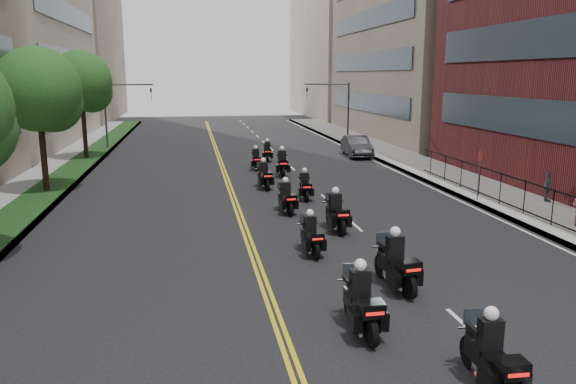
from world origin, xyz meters
name	(u,v)px	position (x,y,z in m)	size (l,w,h in m)	color
sidewalk_right	(445,176)	(12.00, 25.00, 0.07)	(4.00, 90.00, 0.15)	gray
sidewalk_left	(36,189)	(-12.00, 25.00, 0.07)	(4.00, 90.00, 0.15)	gray
grass_strip	(51,186)	(-11.20, 25.00, 0.17)	(2.00, 90.00, 0.04)	#133413
building_right_far	(355,29)	(21.50, 78.00, 13.00)	(15.00, 28.00, 26.00)	#A49B84
building_left_far	(52,25)	(-22.00, 78.00, 13.00)	(16.00, 28.00, 26.00)	#766456
iron_fence	(569,213)	(11.00, 12.00, 0.90)	(0.05, 28.00, 1.50)	black
street_trees	(9,101)	(-11.05, 18.61, 5.13)	(4.40, 38.40, 7.98)	black
traffic_signal_right	(338,103)	(9.54, 42.00, 3.70)	(4.09, 0.20, 5.60)	#3F3F44
traffic_signal_left	(117,105)	(-9.54, 42.00, 3.70)	(4.09, 0.20, 5.60)	#3F3F44
motorcycle_1	(492,359)	(2.28, 2.26, 0.68)	(0.54, 2.34, 1.73)	black
motorcycle_2	(361,304)	(0.49, 5.22, 0.72)	(0.57, 2.48, 1.83)	black
motorcycle_3	(396,265)	(2.34, 7.78, 0.74)	(0.72, 2.52, 1.86)	black
motorcycle_4	(311,237)	(0.56, 11.44, 0.63)	(0.53, 2.15, 1.59)	black
motorcycle_5	(336,214)	(2.20, 14.21, 0.70)	(0.56, 2.42, 1.78)	black
motorcycle_6	(286,199)	(0.70, 17.54, 0.65)	(0.61, 2.23, 1.65)	black
motorcycle_7	(305,187)	(2.12, 20.19, 0.63)	(0.56, 2.17, 1.60)	black
motorcycle_8	(264,176)	(0.42, 23.28, 0.68)	(0.64, 2.33, 1.72)	black
motorcycle_9	(282,164)	(2.06, 27.02, 0.74)	(0.66, 2.53, 1.87)	black
motorcycle_10	(256,160)	(0.72, 29.68, 0.64)	(0.50, 2.18, 1.61)	black
motorcycle_11	(267,152)	(1.97, 33.28, 0.65)	(0.62, 2.22, 1.64)	black
parked_sedan	(357,146)	(9.10, 34.47, 0.79)	(1.67, 4.78, 1.57)	black
pedestrian_c	(548,187)	(13.50, 17.02, 0.88)	(0.85, 0.35, 1.45)	#47484F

